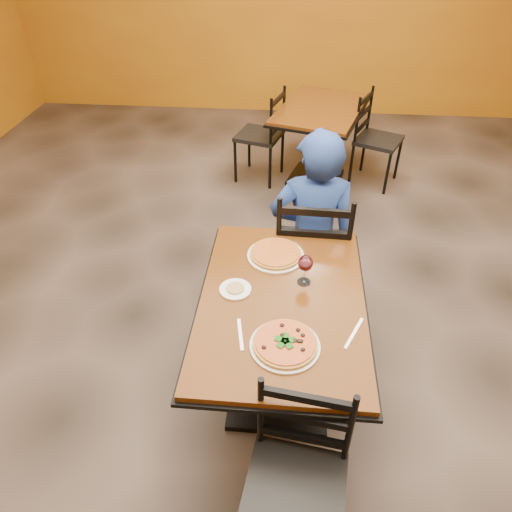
# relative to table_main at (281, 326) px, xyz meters

# --- Properties ---
(floor) EXTENTS (7.00, 8.00, 0.01)m
(floor) POSITION_rel_table_main_xyz_m (0.00, 0.50, -0.56)
(floor) COLOR black
(floor) RESTS_ON ground
(table_main) EXTENTS (0.83, 1.23, 0.75)m
(table_main) POSITION_rel_table_main_xyz_m (0.00, 0.00, 0.00)
(table_main) COLOR #5A300E
(table_main) RESTS_ON floor
(table_second) EXTENTS (1.02, 1.25, 0.75)m
(table_second) POSITION_rel_table_main_xyz_m (0.25, 2.62, -0.01)
(table_second) COLOR #5A300E
(table_second) RESTS_ON floor
(chair_main_near) EXTENTS (0.44, 0.44, 0.87)m
(chair_main_near) POSITION_rel_table_main_xyz_m (0.09, -0.78, -0.12)
(chair_main_near) COLOR black
(chair_main_near) RESTS_ON floor
(chair_main_far) EXTENTS (0.46, 0.46, 0.99)m
(chair_main_far) POSITION_rel_table_main_xyz_m (0.16, 0.74, -0.06)
(chair_main_far) COLOR black
(chair_main_far) RESTS_ON floor
(chair_second_left) EXTENTS (0.50, 0.50, 0.89)m
(chair_second_left) POSITION_rel_table_main_xyz_m (-0.33, 2.62, -0.11)
(chair_second_left) COLOR black
(chair_second_left) RESTS_ON floor
(chair_second_right) EXTENTS (0.53, 0.53, 0.88)m
(chair_second_right) POSITION_rel_table_main_xyz_m (0.82, 2.62, -0.12)
(chair_second_right) COLOR black
(chair_second_right) RESTS_ON floor
(diner) EXTENTS (0.62, 0.42, 1.21)m
(diner) POSITION_rel_table_main_xyz_m (0.18, 1.00, 0.05)
(diner) COLOR navy
(diner) RESTS_ON floor
(plate_main) EXTENTS (0.31, 0.31, 0.01)m
(plate_main) POSITION_rel_table_main_xyz_m (0.02, -0.30, 0.20)
(plate_main) COLOR white
(plate_main) RESTS_ON table_main
(pizza_main) EXTENTS (0.28, 0.28, 0.02)m
(pizza_main) POSITION_rel_table_main_xyz_m (0.02, -0.30, 0.21)
(pizza_main) COLOR maroon
(pizza_main) RESTS_ON plate_main
(plate_far) EXTENTS (0.31, 0.31, 0.01)m
(plate_far) POSITION_rel_table_main_xyz_m (-0.05, 0.33, 0.20)
(plate_far) COLOR white
(plate_far) RESTS_ON table_main
(pizza_far) EXTENTS (0.28, 0.28, 0.02)m
(pizza_far) POSITION_rel_table_main_xyz_m (-0.05, 0.33, 0.21)
(pizza_far) COLOR #C37925
(pizza_far) RESTS_ON plate_far
(side_plate) EXTENTS (0.16, 0.16, 0.01)m
(side_plate) POSITION_rel_table_main_xyz_m (-0.24, 0.04, 0.20)
(side_plate) COLOR white
(side_plate) RESTS_ON table_main
(dip) EXTENTS (0.09, 0.09, 0.01)m
(dip) POSITION_rel_table_main_xyz_m (-0.24, 0.04, 0.21)
(dip) COLOR #A98A52
(dip) RESTS_ON side_plate
(wine_glass) EXTENTS (0.08, 0.08, 0.18)m
(wine_glass) POSITION_rel_table_main_xyz_m (0.10, 0.13, 0.28)
(wine_glass) COLOR white
(wine_glass) RESTS_ON table_main
(fork) EXTENTS (0.05, 0.19, 0.00)m
(fork) POSITION_rel_table_main_xyz_m (-0.18, -0.25, 0.20)
(fork) COLOR silver
(fork) RESTS_ON table_main
(knife) EXTENTS (0.10, 0.20, 0.00)m
(knife) POSITION_rel_table_main_xyz_m (0.33, -0.20, 0.20)
(knife) COLOR silver
(knife) RESTS_ON table_main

